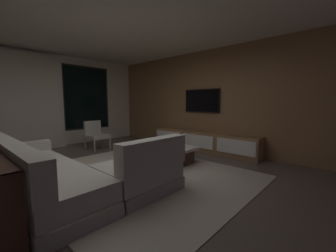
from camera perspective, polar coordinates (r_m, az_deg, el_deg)
floor at (r=3.74m, az=-13.94°, el=-13.96°), size 9.20×9.20×0.00m
back_wall_with_window at (r=6.82m, az=-31.91°, el=5.89°), size 6.60×0.30×2.70m
media_wall at (r=5.78m, az=11.96°, el=6.86°), size 0.12×7.80×2.70m
ceiling at (r=3.79m, az=-15.18°, el=28.06°), size 8.20×8.20×0.00m
area_rug at (r=3.86m, az=-8.64°, el=-13.12°), size 3.20×3.80×0.01m
sectional_couch at (r=3.23m, az=-25.60°, el=-12.25°), size 1.98×2.50×0.82m
coffee_table at (r=4.42m, az=-1.84°, el=-8.02°), size 1.16×1.16×0.36m
book_stack_on_coffee_table at (r=4.38m, az=-0.05°, el=-5.09°), size 0.29×0.19×0.11m
accent_chair_near_window at (r=6.18m, az=-19.35°, el=-1.91°), size 0.56×0.58×0.78m
media_console at (r=5.66m, az=9.77°, el=-4.25°), size 0.46×3.10×0.52m
mounted_tv at (r=5.82m, az=9.29°, el=6.91°), size 0.05×1.09×0.63m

